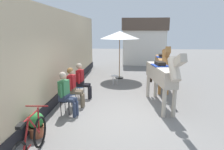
% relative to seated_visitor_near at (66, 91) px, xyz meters
% --- Properties ---
extents(ground_plane, '(40.00, 40.00, 0.00)m').
position_rel_seated_visitor_near_xyz_m(ground_plane, '(1.75, 3.00, -0.78)').
color(ground_plane, slate).
extents(pub_facade_wall, '(0.34, 14.00, 3.40)m').
position_rel_seated_visitor_near_xyz_m(pub_facade_wall, '(-0.80, 1.50, 0.76)').
color(pub_facade_wall, '#CCB793').
rests_on(pub_facade_wall, ground_plane).
extents(distant_cottage, '(3.40, 2.60, 3.50)m').
position_rel_seated_visitor_near_xyz_m(distant_cottage, '(3.15, 10.28, 1.02)').
color(distant_cottage, silver).
rests_on(distant_cottage, ground_plane).
extents(seated_visitor_near, '(0.61, 0.48, 1.39)m').
position_rel_seated_visitor_near_xyz_m(seated_visitor_near, '(0.00, 0.00, 0.00)').
color(seated_visitor_near, black).
rests_on(seated_visitor_near, ground_plane).
extents(seated_visitor_middle, '(0.61, 0.49, 1.39)m').
position_rel_seated_visitor_near_xyz_m(seated_visitor_middle, '(0.03, 0.73, 0.00)').
color(seated_visitor_middle, '#194C99').
rests_on(seated_visitor_middle, ground_plane).
extents(seated_visitor_far, '(0.61, 0.49, 1.39)m').
position_rel_seated_visitor_near_xyz_m(seated_visitor_far, '(0.12, 1.65, 0.00)').
color(seated_visitor_far, '#194C99').
rests_on(seated_visitor_far, ground_plane).
extents(saddled_horse_near, '(0.77, 2.98, 2.06)m').
position_rel_seated_visitor_near_xyz_m(saddled_horse_near, '(3.06, 0.93, 0.38)').
color(saddled_horse_near, '#B2A899').
rests_on(saddled_horse_near, ground_plane).
extents(saddled_horse_far, '(0.57, 3.00, 2.06)m').
position_rel_seated_visitor_near_xyz_m(saddled_horse_far, '(3.46, 3.16, 0.38)').
color(saddled_horse_far, '#9E6B38').
rests_on(saddled_horse_far, ground_plane).
extents(flower_planter_near, '(0.43, 0.43, 0.64)m').
position_rel_seated_visitor_near_xyz_m(flower_planter_near, '(-0.37, -1.34, -0.44)').
color(flower_planter_near, '#A85638').
rests_on(flower_planter_near, ground_plane).
extents(leaning_bicycle, '(0.50, 1.76, 1.02)m').
position_rel_seated_visitor_near_xyz_m(leaning_bicycle, '(-0.05, -2.28, -0.38)').
color(leaning_bicycle, black).
rests_on(leaning_bicycle, ground_plane).
extents(cafe_parasol, '(2.10, 2.10, 2.58)m').
position_rel_seated_visitor_near_xyz_m(cafe_parasol, '(1.46, 5.06, 1.59)').
color(cafe_parasol, black).
rests_on(cafe_parasol, ground_plane).
extents(spare_stool_white, '(0.32, 0.32, 0.46)m').
position_rel_seated_visitor_near_xyz_m(spare_stool_white, '(1.27, 3.70, -0.38)').
color(spare_stool_white, white).
rests_on(spare_stool_white, ground_plane).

